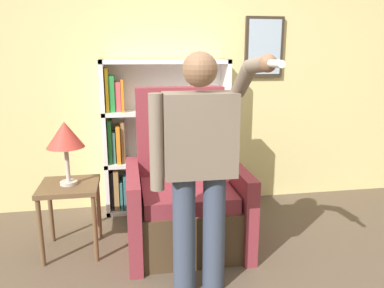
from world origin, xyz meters
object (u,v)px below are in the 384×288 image
Objects in this scene: bookcase at (156,138)px; side_table at (70,196)px; table_lamp at (65,136)px; armchair at (185,198)px; person_standing at (200,161)px.

bookcase reaches higher than side_table.
side_table is at bearing -63.43° from table_lamp.
person_standing is (-0.01, -0.69, 0.52)m from armchair.
person_standing is at bearing -36.96° from side_table.
bookcase is at bearing 96.35° from person_standing.
table_lamp is at bearing -134.31° from bookcase.
side_table is at bearing -134.31° from bookcase.
person_standing is (0.16, -1.46, 0.17)m from bookcase.
bookcase is 0.86m from armchair.
armchair is 0.93m from side_table.
bookcase is at bearing 45.69° from table_lamp.
armchair is at bearing 0.21° from table_lamp.
armchair is 2.60× the size of table_lamp.
person_standing is 2.77× the size of side_table.
armchair reaches higher than side_table.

